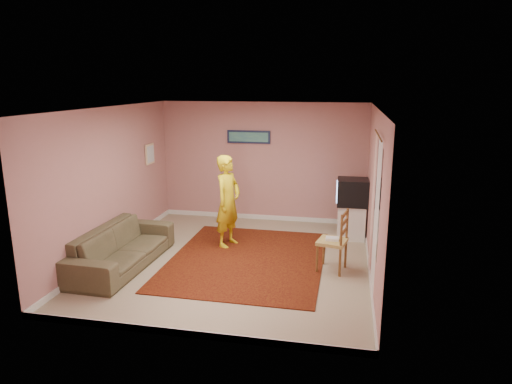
% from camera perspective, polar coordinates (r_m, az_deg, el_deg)
% --- Properties ---
extents(ground, '(5.00, 5.00, 0.00)m').
position_cam_1_polar(ground, '(7.99, -2.54, -8.54)').
color(ground, tan).
rests_on(ground, ground).
extents(wall_back, '(4.50, 0.02, 2.60)m').
position_cam_1_polar(wall_back, '(9.99, 0.81, 3.75)').
color(wall_back, '#AE7372').
rests_on(wall_back, ground).
extents(wall_front, '(4.50, 0.02, 2.60)m').
position_cam_1_polar(wall_front, '(5.29, -9.18, -5.39)').
color(wall_front, '#AE7372').
rests_on(wall_front, ground).
extents(wall_left, '(0.02, 5.00, 2.60)m').
position_cam_1_polar(wall_left, '(8.42, -17.69, 1.24)').
color(wall_left, '#AE7372').
rests_on(wall_left, ground).
extents(wall_right, '(0.02, 5.00, 2.60)m').
position_cam_1_polar(wall_right, '(7.39, 14.54, -0.20)').
color(wall_right, '#AE7372').
rests_on(wall_right, ground).
extents(ceiling, '(4.50, 5.00, 0.02)m').
position_cam_1_polar(ceiling, '(7.41, -2.75, 10.43)').
color(ceiling, silver).
rests_on(ceiling, wall_back).
extents(baseboard_back, '(4.50, 0.02, 0.10)m').
position_cam_1_polar(baseboard_back, '(10.27, 0.78, -3.15)').
color(baseboard_back, silver).
rests_on(baseboard_back, ground).
extents(baseboard_front, '(4.50, 0.02, 0.10)m').
position_cam_1_polar(baseboard_front, '(5.83, -8.66, -17.07)').
color(baseboard_front, silver).
rests_on(baseboard_front, ground).
extents(baseboard_left, '(0.02, 5.00, 0.10)m').
position_cam_1_polar(baseboard_left, '(8.75, -17.04, -6.79)').
color(baseboard_left, silver).
rests_on(baseboard_left, ground).
extents(baseboard_right, '(0.02, 5.00, 0.10)m').
position_cam_1_polar(baseboard_right, '(7.78, 13.92, -9.18)').
color(baseboard_right, silver).
rests_on(baseboard_right, ground).
extents(window, '(0.01, 1.10, 1.50)m').
position_cam_1_polar(window, '(6.49, 14.96, -0.77)').
color(window, black).
rests_on(window, wall_right).
extents(curtain_sheer, '(0.01, 0.75, 2.10)m').
position_cam_1_polar(curtain_sheer, '(6.39, 14.80, -2.83)').
color(curtain_sheer, silver).
rests_on(curtain_sheer, wall_right).
extents(curtain_floral, '(0.01, 0.35, 2.10)m').
position_cam_1_polar(curtain_floral, '(7.06, 14.37, -1.24)').
color(curtain_floral, beige).
rests_on(curtain_floral, wall_right).
extents(curtain_rod, '(0.02, 1.40, 0.02)m').
position_cam_1_polar(curtain_rod, '(6.33, 15.04, 6.90)').
color(curtain_rod, brown).
rests_on(curtain_rod, wall_right).
extents(picture_back, '(0.95, 0.04, 0.28)m').
position_cam_1_polar(picture_back, '(9.94, -0.93, 6.90)').
color(picture_back, '#151C39').
rests_on(picture_back, wall_back).
extents(picture_left, '(0.04, 0.38, 0.42)m').
position_cam_1_polar(picture_left, '(9.76, -13.12, 4.65)').
color(picture_left, beige).
rests_on(picture_left, wall_left).
extents(area_rug, '(2.63, 3.27, 0.02)m').
position_cam_1_polar(area_rug, '(8.01, -1.13, -8.39)').
color(area_rug, '#310507').
rests_on(area_rug, ground).
extents(tv_cabinet, '(0.53, 0.48, 0.68)m').
position_cam_1_polar(tv_cabinet, '(9.17, 11.82, -3.63)').
color(tv_cabinet, silver).
rests_on(tv_cabinet, ground).
extents(crt_tv, '(0.62, 0.55, 0.51)m').
position_cam_1_polar(crt_tv, '(9.02, 11.96, -0.01)').
color(crt_tv, black).
rests_on(crt_tv, tv_cabinet).
extents(chair_a, '(0.49, 0.47, 0.53)m').
position_cam_1_polar(chair_a, '(9.69, 11.94, -1.14)').
color(chair_a, tan).
rests_on(chair_a, ground).
extents(dvd_player, '(0.35, 0.28, 0.06)m').
position_cam_1_polar(dvd_player, '(9.70, 11.92, -1.54)').
color(dvd_player, '#A8A7AC').
rests_on(dvd_player, chair_a).
extents(blue_throw, '(0.37, 0.05, 0.39)m').
position_cam_1_polar(blue_throw, '(9.64, 12.00, -0.05)').
color(blue_throw, '#9BBBFF').
rests_on(blue_throw, chair_a).
extents(chair_b, '(0.53, 0.54, 0.55)m').
position_cam_1_polar(chair_b, '(7.48, 9.54, -5.20)').
color(chair_b, tan).
rests_on(chair_b, ground).
extents(game_console, '(0.21, 0.16, 0.04)m').
position_cam_1_polar(game_console, '(7.50, 9.51, -5.78)').
color(game_console, white).
rests_on(game_console, chair_b).
extents(sofa, '(0.96, 2.31, 0.67)m').
position_cam_1_polar(sofa, '(7.96, -16.41, -6.62)').
color(sofa, brown).
rests_on(sofa, ground).
extents(person, '(0.58, 0.72, 1.72)m').
position_cam_1_polar(person, '(8.45, -3.53, -1.17)').
color(person, gold).
rests_on(person, ground).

